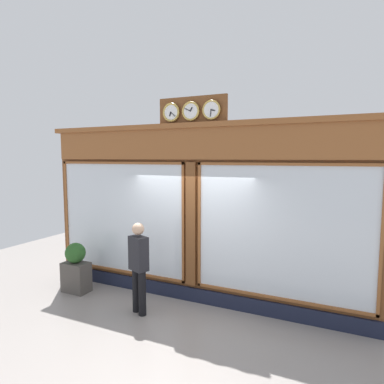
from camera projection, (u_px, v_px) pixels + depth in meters
shop_facade at (195, 212)px, 6.63m from camera, size 6.89×0.42×4.01m
pedestrian at (139, 264)px, 6.06m from camera, size 0.42×0.34×1.69m
planter_box at (76, 277)px, 7.12m from camera, size 0.56×0.36×0.63m
planter_shrub at (75, 253)px, 7.07m from camera, size 0.43×0.43×0.43m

